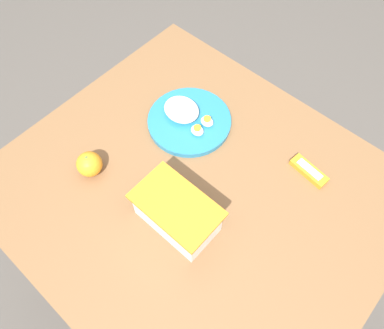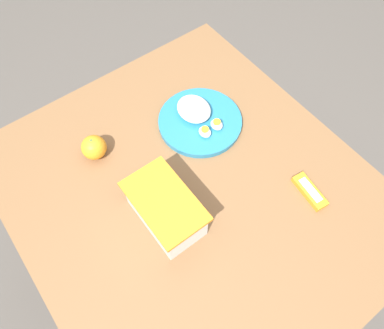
{
  "view_description": "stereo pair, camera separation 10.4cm",
  "coord_description": "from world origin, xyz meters",
  "px_view_note": "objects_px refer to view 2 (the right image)",
  "views": [
    {
      "loc": [
        -0.3,
        0.36,
        1.68
      ],
      "look_at": [
        0.05,
        -0.04,
        0.79
      ],
      "focal_mm": 35.0,
      "sensor_mm": 36.0,
      "label": 1
    },
    {
      "loc": [
        -0.37,
        0.28,
        1.68
      ],
      "look_at": [
        0.05,
        -0.04,
        0.79
      ],
      "focal_mm": 35.0,
      "sensor_mm": 36.0,
      "label": 2
    }
  ],
  "objects_px": {
    "orange_fruit": "(94,147)",
    "candy_bar": "(310,191)",
    "food_container": "(166,210)",
    "rice_plate": "(199,118)"
  },
  "relations": [
    {
      "from": "orange_fruit",
      "to": "candy_bar",
      "type": "xyz_separation_m",
      "value": [
        -0.46,
        -0.4,
        -0.03
      ]
    },
    {
      "from": "food_container",
      "to": "candy_bar",
      "type": "height_order",
      "value": "food_container"
    },
    {
      "from": "rice_plate",
      "to": "candy_bar",
      "type": "relative_size",
      "value": 2.19
    },
    {
      "from": "candy_bar",
      "to": "rice_plate",
      "type": "bearing_deg",
      "value": 13.99
    },
    {
      "from": "orange_fruit",
      "to": "candy_bar",
      "type": "distance_m",
      "value": 0.61
    },
    {
      "from": "rice_plate",
      "to": "candy_bar",
      "type": "height_order",
      "value": "rice_plate"
    },
    {
      "from": "orange_fruit",
      "to": "rice_plate",
      "type": "relative_size",
      "value": 0.28
    },
    {
      "from": "orange_fruit",
      "to": "candy_bar",
      "type": "relative_size",
      "value": 0.62
    },
    {
      "from": "orange_fruit",
      "to": "rice_plate",
      "type": "bearing_deg",
      "value": -105.69
    },
    {
      "from": "food_container",
      "to": "rice_plate",
      "type": "relative_size",
      "value": 0.85
    }
  ]
}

